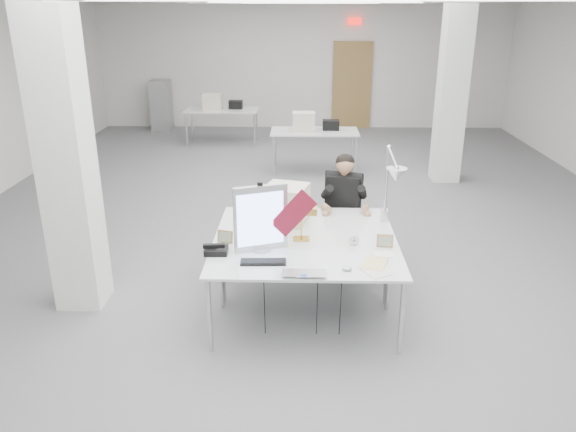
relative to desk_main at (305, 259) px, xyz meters
The scene contains 23 objects.
room_shell 2.80m from the desk_main, 89.21° to the left, with size 10.04×14.04×3.24m.
desk_main is the anchor object (origin of this frame).
desk_second 0.90m from the desk_main, 90.00° to the left, with size 1.80×0.90×0.03m, color silver.
bg_desk_a 5.50m from the desk_main, 87.92° to the left, with size 1.60×0.80×0.03m, color silver.
bg_desk_b 7.91m from the desk_main, 103.16° to the left, with size 1.60×0.80×0.03m, color silver.
filing_cabinet 9.80m from the desk_main, 110.93° to the left, with size 0.45×0.55×1.20m, color gray.
office_chair 1.64m from the desk_main, 73.70° to the left, with size 0.49×0.49×1.01m, color black, non-canonical shape.
seated_person 1.58m from the desk_main, 73.19° to the left, with size 0.43×0.53×0.80m, color black, non-canonical shape.
monitor 0.56m from the desk_main, 157.42° to the left, with size 0.51×0.05×0.63m, color silver.
pennant 0.43m from the desk_main, 128.96° to the left, with size 0.47×0.01×0.20m, color maroon.
keyboard 0.40m from the desk_main, 162.14° to the right, with size 0.41×0.14×0.02m, color black.
laptop 0.42m from the desk_main, 92.17° to the right, with size 0.38×0.24×0.03m, color #ADADB1.
mouse 0.44m from the desk_main, 35.51° to the right, with size 0.09×0.06×0.04m, color #B7B8BD.
bankers_lamp 0.45m from the desk_main, 95.13° to the left, with size 0.27×0.11×0.30m, color #D38D42, non-canonical shape.
desk_phone 0.83m from the desk_main, behind, with size 0.21×0.19×0.05m, color black.
picture_frame_left 0.85m from the desk_main, 156.76° to the left, with size 0.16×0.01×0.12m, color #A38546.
picture_frame_right 0.81m from the desk_main, 19.31° to the left, with size 0.16×0.01×0.12m, color #B97C4F.
desk_clock 0.56m from the desk_main, 32.75° to the left, with size 0.10×0.10×0.03m, color silver.
paper_stack_a 0.65m from the desk_main, 23.36° to the right, with size 0.19×0.27×0.01m, color silver.
paper_stack_b 0.63m from the desk_main, 11.43° to the right, with size 0.20×0.28×0.01m, color #D8CA81.
paper_stack_c 0.73m from the desk_main, ahead, with size 0.18×0.13×0.01m, color white.
beige_monitor 0.95m from the desk_main, 102.38° to the left, with size 0.42×0.40×0.40m, color beige.
architect_lamp 1.21m from the desk_main, 40.18° to the left, with size 0.25×0.74×0.95m, color #B3B3B7, non-canonical shape.
Camera 1 is at (-0.05, -7.16, 2.92)m, focal length 35.00 mm.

